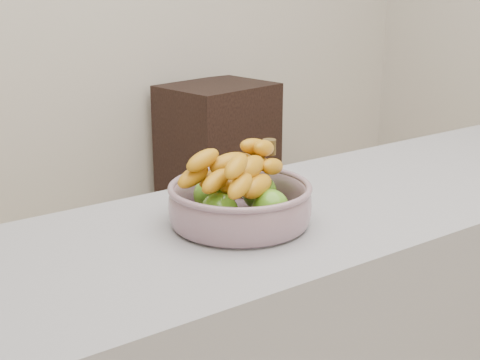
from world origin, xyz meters
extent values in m
cube|color=#95959D|center=(0.00, 0.22, 0.45)|extent=(2.00, 0.60, 0.90)
cube|color=black|center=(0.62, 1.78, 0.45)|extent=(0.56, 0.48, 0.90)
cylinder|color=#99A4B7|center=(-0.35, 0.22, 0.91)|extent=(0.26, 0.26, 0.01)
torus|color=#99A4B7|center=(-0.35, 0.22, 0.98)|extent=(0.31, 0.31, 0.01)
sphere|color=#388C18|center=(-0.32, 0.15, 0.95)|extent=(0.08, 0.08, 0.08)
sphere|color=#388C18|center=(-0.28, 0.25, 0.95)|extent=(0.08, 0.08, 0.08)
sphere|color=#388C18|center=(-0.37, 0.29, 0.95)|extent=(0.08, 0.08, 0.08)
sphere|color=#388C18|center=(-0.42, 0.19, 0.95)|extent=(0.08, 0.08, 0.08)
ellipsoid|color=orange|center=(-0.34, 0.17, 1.00)|extent=(0.19, 0.13, 0.05)
ellipsoid|color=orange|center=(-0.36, 0.21, 1.00)|extent=(0.20, 0.11, 0.05)
ellipsoid|color=orange|center=(-0.37, 0.26, 1.00)|extent=(0.20, 0.09, 0.05)
ellipsoid|color=orange|center=(-0.34, 0.19, 1.03)|extent=(0.19, 0.14, 0.05)
ellipsoid|color=orange|center=(-0.36, 0.24, 1.03)|extent=(0.20, 0.08, 0.05)
cylinder|color=#443315|center=(-0.24, 0.26, 1.05)|extent=(0.03, 0.03, 0.03)
camera|label=1|loc=(-1.13, -0.89, 1.43)|focal=50.00mm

